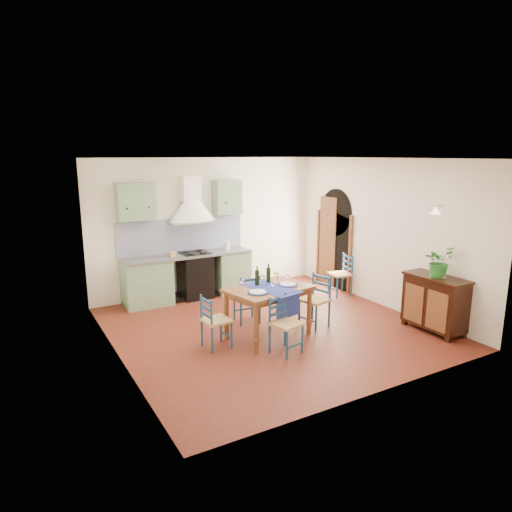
# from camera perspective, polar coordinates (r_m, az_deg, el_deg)

# --- Properties ---
(floor) EXTENTS (5.00, 5.00, 0.00)m
(floor) POSITION_cam_1_polar(r_m,az_deg,el_deg) (7.82, 1.79, -8.89)
(floor) COLOR #461A0F
(floor) RESTS_ON ground
(back_wall) EXTENTS (5.00, 0.96, 2.80)m
(back_wall) POSITION_cam_1_polar(r_m,az_deg,el_deg) (9.30, -8.03, 1.24)
(back_wall) COLOR white
(back_wall) RESTS_ON ground
(right_wall) EXTENTS (0.26, 5.00, 2.80)m
(right_wall) POSITION_cam_1_polar(r_m,az_deg,el_deg) (9.16, 14.37, 2.62)
(right_wall) COLOR white
(right_wall) RESTS_ON ground
(left_wall) EXTENTS (0.04, 5.00, 2.80)m
(left_wall) POSITION_cam_1_polar(r_m,az_deg,el_deg) (6.50, -17.28, -0.99)
(left_wall) COLOR white
(left_wall) RESTS_ON ground
(ceiling) EXTENTS (5.00, 5.00, 0.01)m
(ceiling) POSITION_cam_1_polar(r_m,az_deg,el_deg) (7.27, 1.94, 12.13)
(ceiling) COLOR white
(ceiling) RESTS_ON back_wall
(dining_table) EXTENTS (1.43, 1.12, 1.13)m
(dining_table) POSITION_cam_1_polar(r_m,az_deg,el_deg) (7.20, 1.63, -4.69)
(dining_table) COLOR brown
(dining_table) RESTS_ON ground
(chair_near) EXTENTS (0.49, 0.49, 0.85)m
(chair_near) POSITION_cam_1_polar(r_m,az_deg,el_deg) (6.75, 3.60, -8.46)
(chair_near) COLOR navy
(chair_near) RESTS_ON ground
(chair_far) EXTENTS (0.45, 0.45, 0.86)m
(chair_far) POSITION_cam_1_polar(r_m,az_deg,el_deg) (7.89, -1.09, -5.25)
(chair_far) COLOR navy
(chair_far) RESTS_ON ground
(chair_left) EXTENTS (0.41, 0.41, 0.82)m
(chair_left) POSITION_cam_1_polar(r_m,az_deg,el_deg) (6.91, -5.20, -8.11)
(chair_left) COLOR navy
(chair_left) RESTS_ON ground
(chair_right) EXTENTS (0.51, 0.51, 0.90)m
(chair_right) POSITION_cam_1_polar(r_m,az_deg,el_deg) (7.78, 7.47, -5.47)
(chair_right) COLOR navy
(chair_right) RESTS_ON ground
(chair_spare) EXTENTS (0.45, 0.45, 0.85)m
(chair_spare) POSITION_cam_1_polar(r_m,az_deg,el_deg) (9.58, 10.64, -2.27)
(chair_spare) COLOR navy
(chair_spare) RESTS_ON ground
(sideboard) EXTENTS (0.50, 1.05, 0.94)m
(sideboard) POSITION_cam_1_polar(r_m,az_deg,el_deg) (8.05, 21.44, -5.31)
(sideboard) COLOR black
(sideboard) RESTS_ON ground
(potted_plant) EXTENTS (0.48, 0.42, 0.51)m
(potted_plant) POSITION_cam_1_polar(r_m,az_deg,el_deg) (7.85, 21.91, -0.63)
(potted_plant) COLOR #247125
(potted_plant) RESTS_ON sideboard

